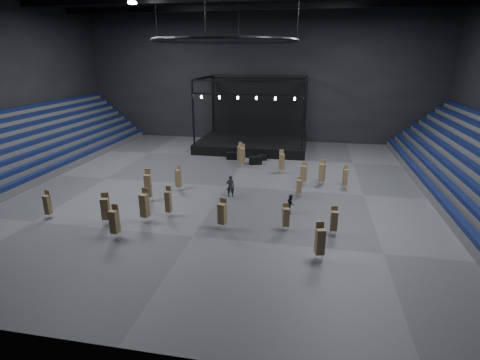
% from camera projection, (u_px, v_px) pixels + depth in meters
% --- Properties ---
extents(floor, '(50.00, 50.00, 0.00)m').
position_uv_depth(floor, '(227.00, 186.00, 35.52)').
color(floor, '#454548').
rests_on(floor, ground).
extents(wall_back, '(50.00, 0.20, 18.00)m').
position_uv_depth(wall_back, '(259.00, 76.00, 52.19)').
color(wall_back, black).
rests_on(wall_back, ground).
extents(wall_front, '(50.00, 0.20, 18.00)m').
position_uv_depth(wall_front, '(91.00, 141.00, 13.10)').
color(wall_front, black).
rests_on(wall_front, ground).
extents(bleachers_left, '(7.20, 40.00, 6.40)m').
position_uv_depth(bleachers_left, '(13.00, 157.00, 39.08)').
color(bleachers_left, '#4C4C4E').
rests_on(bleachers_left, floor).
extents(stage, '(14.00, 10.00, 9.20)m').
position_uv_depth(stage, '(254.00, 136.00, 50.17)').
color(stage, black).
rests_on(stage, floor).
extents(truss_ring, '(12.30, 12.30, 5.15)m').
position_uv_depth(truss_ring, '(225.00, 41.00, 31.37)').
color(truss_ring, black).
rests_on(truss_ring, ceiling).
extents(flight_case_left, '(1.31, 0.73, 0.84)m').
position_uv_depth(flight_case_left, '(232.00, 156.00, 44.55)').
color(flight_case_left, black).
rests_on(flight_case_left, floor).
extents(flight_case_mid, '(1.51, 1.16, 0.90)m').
position_uv_depth(flight_case_mid, '(255.00, 160.00, 42.52)').
color(flight_case_mid, black).
rests_on(flight_case_mid, floor).
extents(flight_case_right, '(1.14, 0.88, 0.68)m').
position_uv_depth(flight_case_right, '(262.00, 157.00, 44.15)').
color(flight_case_right, black).
rests_on(flight_case_right, floor).
extents(chair_stack_0, '(0.45, 0.45, 1.78)m').
position_uv_depth(chair_stack_0, '(299.00, 186.00, 32.73)').
color(chair_stack_0, silver).
rests_on(chair_stack_0, floor).
extents(chair_stack_1, '(0.66, 0.66, 2.43)m').
position_uv_depth(chair_stack_1, '(105.00, 208.00, 27.19)').
color(chair_stack_1, silver).
rests_on(chair_stack_1, floor).
extents(chair_stack_2, '(0.55, 0.55, 2.33)m').
position_uv_depth(chair_stack_2, '(178.00, 178.00, 34.14)').
color(chair_stack_2, silver).
rests_on(chair_stack_2, floor).
extents(chair_stack_3, '(0.62, 0.62, 2.28)m').
position_uv_depth(chair_stack_3, '(304.00, 173.00, 35.50)').
color(chair_stack_3, silver).
rests_on(chair_stack_3, floor).
extents(chair_stack_4, '(0.63, 0.63, 2.29)m').
position_uv_depth(chair_stack_4, '(222.00, 213.00, 26.51)').
color(chair_stack_4, silver).
rests_on(chair_stack_4, floor).
extents(chair_stack_5, '(0.54, 0.54, 2.48)m').
position_uv_depth(chair_stack_5, '(240.00, 153.00, 42.62)').
color(chair_stack_5, silver).
rests_on(chair_stack_5, floor).
extents(chair_stack_6, '(0.50, 0.50, 2.10)m').
position_uv_depth(chair_stack_6, '(334.00, 220.00, 25.61)').
color(chair_stack_6, silver).
rests_on(chair_stack_6, floor).
extents(chair_stack_7, '(0.42, 0.42, 2.20)m').
position_uv_depth(chair_stack_7, '(47.00, 204.00, 28.29)').
color(chair_stack_7, silver).
rests_on(chair_stack_7, floor).
extents(chair_stack_8, '(0.54, 0.54, 2.57)m').
position_uv_depth(chair_stack_8, '(242.00, 155.00, 41.30)').
color(chair_stack_8, silver).
rests_on(chair_stack_8, floor).
extents(chair_stack_9, '(0.63, 0.63, 2.65)m').
position_uv_depth(chair_stack_9, '(145.00, 205.00, 27.55)').
color(chair_stack_9, silver).
rests_on(chair_stack_9, floor).
extents(chair_stack_10, '(0.45, 0.45, 2.23)m').
position_uv_depth(chair_stack_10, '(345.00, 177.00, 34.61)').
color(chair_stack_10, silver).
rests_on(chair_stack_10, floor).
extents(chair_stack_11, '(0.59, 0.59, 2.84)m').
position_uv_depth(chair_stack_11, '(148.00, 185.00, 31.49)').
color(chair_stack_11, silver).
rests_on(chair_stack_11, floor).
extents(chair_stack_12, '(0.64, 0.64, 2.45)m').
position_uv_depth(chair_stack_12, '(320.00, 241.00, 22.43)').
color(chair_stack_12, silver).
rests_on(chair_stack_12, floor).
extents(chair_stack_13, '(0.63, 0.63, 2.50)m').
position_uv_depth(chair_stack_13, '(282.00, 161.00, 39.12)').
color(chair_stack_13, silver).
rests_on(chair_stack_13, floor).
extents(chair_stack_14, '(0.43, 0.43, 2.41)m').
position_uv_depth(chair_stack_14, '(168.00, 201.00, 28.65)').
color(chair_stack_14, silver).
rests_on(chair_stack_14, floor).
extents(chair_stack_15, '(0.55, 0.55, 2.02)m').
position_uv_depth(chair_stack_15, '(286.00, 216.00, 26.31)').
color(chair_stack_15, silver).
rests_on(chair_stack_15, floor).
extents(chair_stack_16, '(0.63, 0.63, 2.49)m').
position_uv_depth(chair_stack_16, '(322.00, 172.00, 35.52)').
color(chair_stack_16, silver).
rests_on(chair_stack_16, floor).
extents(chair_stack_17, '(0.57, 0.57, 2.42)m').
position_uv_depth(chair_stack_17, '(114.00, 221.00, 25.13)').
color(chair_stack_17, silver).
rests_on(chair_stack_17, floor).
extents(man_center, '(0.80, 0.64, 1.93)m').
position_uv_depth(man_center, '(230.00, 186.00, 32.70)').
color(man_center, black).
rests_on(man_center, floor).
extents(crew_member, '(0.62, 0.77, 1.52)m').
position_uv_depth(crew_member, '(291.00, 203.00, 29.42)').
color(crew_member, black).
rests_on(crew_member, floor).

